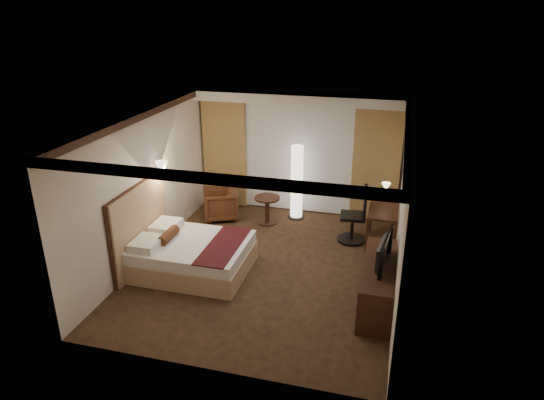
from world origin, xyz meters
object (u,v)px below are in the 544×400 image
(floor_lamp, at_px, (297,182))
(television, at_px, (379,247))
(armchair, at_px, (220,203))
(office_chair, at_px, (353,214))
(bed, at_px, (193,256))
(dresser, at_px, (378,283))
(desk, at_px, (382,226))
(side_table, at_px, (267,210))

(floor_lamp, xyz_separation_m, television, (1.91, -2.92, 0.17))
(armchair, relative_size, office_chair, 0.62)
(bed, relative_size, dresser, 1.06)
(desk, bearing_deg, bed, -148.61)
(desk, bearing_deg, side_table, 172.27)
(bed, xyz_separation_m, desk, (3.17, 1.93, 0.09))
(bed, distance_m, office_chair, 3.22)
(side_table, height_order, desk, desk)
(dresser, xyz_separation_m, television, (-0.03, 0.00, 0.64))
(dresser, bearing_deg, bed, 176.44)
(bed, bearing_deg, armchair, 98.31)
(side_table, xyz_separation_m, floor_lamp, (0.54, 0.46, 0.53))
(television, bearing_deg, desk, 7.43)
(office_chair, bearing_deg, floor_lamp, 142.30)
(armchair, xyz_separation_m, floor_lamp, (1.61, 0.47, 0.47))
(television, bearing_deg, dresser, -83.11)
(dresser, bearing_deg, floor_lamp, 123.58)
(armchair, height_order, floor_lamp, floor_lamp)
(office_chair, bearing_deg, bed, -149.22)
(office_chair, height_order, television, office_chair)
(floor_lamp, distance_m, television, 3.50)
(side_table, relative_size, office_chair, 0.52)
(desk, bearing_deg, television, -89.46)
(side_table, bearing_deg, dresser, -44.82)
(bed, height_order, office_chair, office_chair)
(bed, bearing_deg, desk, 31.39)
(side_table, bearing_deg, bed, -108.10)
(bed, relative_size, armchair, 2.67)
(armchair, relative_size, dresser, 0.40)
(armchair, distance_m, dresser, 4.32)
(side_table, distance_m, office_chair, 1.91)
(side_table, bearing_deg, armchair, -179.60)
(desk, height_order, office_chair, office_chair)
(bed, distance_m, dresser, 3.23)
(side_table, distance_m, floor_lamp, 0.88)
(armchair, height_order, television, television)
(side_table, xyz_separation_m, television, (2.45, -2.46, 0.69))
(bed, relative_size, floor_lamp, 1.17)
(armchair, bearing_deg, office_chair, 58.61)
(office_chair, distance_m, dresser, 2.19)
(armchair, xyz_separation_m, dresser, (3.55, -2.46, -0.01))
(floor_lamp, distance_m, dresser, 3.54)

